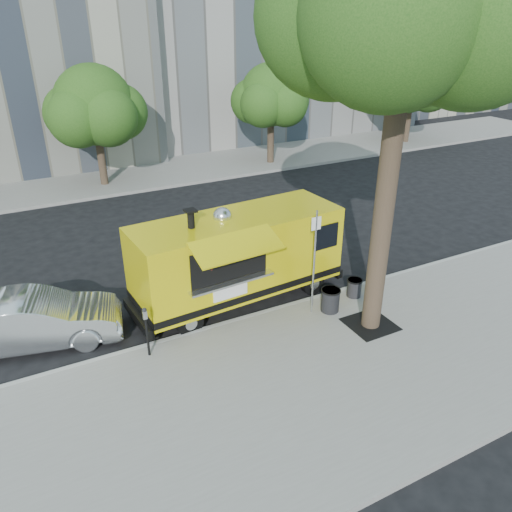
{
  "coord_description": "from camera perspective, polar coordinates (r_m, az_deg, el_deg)",
  "views": [
    {
      "loc": [
        -5.24,
        -11.24,
        7.65
      ],
      "look_at": [
        0.63,
        0.0,
        1.41
      ],
      "focal_mm": 35.0,
      "sensor_mm": 36.0,
      "label": 1
    }
  ],
  "objects": [
    {
      "name": "far_tree_c",
      "position": [
        27.38,
        1.75,
        17.92
      ],
      "size": [
        3.24,
        3.24,
        5.21
      ],
      "color": "#33261C",
      "rests_on": "far_sidewalk"
    },
    {
      "name": "trash_bin_left",
      "position": [
        14.8,
        11.17,
        -3.52
      ],
      "size": [
        0.45,
        0.45,
        0.54
      ],
      "color": "black",
      "rests_on": "sidewalk"
    },
    {
      "name": "food_truck",
      "position": [
        14.06,
        -2.13,
        -0.01
      ],
      "size": [
        6.4,
        3.22,
        3.08
      ],
      "rotation": [
        0.0,
        0.0,
        0.07
      ],
      "color": "#D7C50B",
      "rests_on": "ground"
    },
    {
      "name": "far_tree_d",
      "position": [
        33.51,
        17.54,
        18.62
      ],
      "size": [
        3.78,
        3.78,
        5.64
      ],
      "color": "#33261C",
      "rests_on": "far_sidewalk"
    },
    {
      "name": "tree_well",
      "position": [
        13.75,
        12.91,
        -7.61
      ],
      "size": [
        1.2,
        1.2,
        0.02
      ],
      "primitive_type": "cube",
      "color": "black",
      "rests_on": "sidewalk"
    },
    {
      "name": "sedan",
      "position": [
        13.75,
        -23.99,
        -6.74
      ],
      "size": [
        4.45,
        2.38,
        1.39
      ],
      "primitive_type": "imported",
      "rotation": [
        0.0,
        0.0,
        1.35
      ],
      "color": "silver",
      "rests_on": "ground"
    },
    {
      "name": "trash_bin_right",
      "position": [
        13.96,
        8.49,
        -4.94
      ],
      "size": [
        0.55,
        0.55,
        0.66
      ],
      "color": "black",
      "rests_on": "sidewalk"
    },
    {
      "name": "sidewalk",
      "position": [
        11.72,
        6.55,
        -14.29
      ],
      "size": [
        60.0,
        6.0,
        0.15
      ],
      "primitive_type": "cube",
      "color": "gray",
      "rests_on": "ground"
    },
    {
      "name": "far_tree_b",
      "position": [
        24.61,
        -18.03,
        16.06
      ],
      "size": [
        3.6,
        3.6,
        5.5
      ],
      "color": "#33261C",
      "rests_on": "far_sidewalk"
    },
    {
      "name": "parking_meter",
      "position": [
        12.14,
        -12.44,
        -7.84
      ],
      "size": [
        0.11,
        0.11,
        1.33
      ],
      "color": "black",
      "rests_on": "sidewalk"
    },
    {
      "name": "building_right",
      "position": [
        49.84,
        19.35,
        25.3
      ],
      "size": [
        16.0,
        12.0,
        16.0
      ],
      "primitive_type": "cube",
      "color": "#ABA68E",
      "rests_on": "ground"
    },
    {
      "name": "ground",
      "position": [
        14.58,
        -2.2,
        -5.5
      ],
      "size": [
        120.0,
        120.0,
        0.0
      ],
      "primitive_type": "plane",
      "color": "black",
      "rests_on": "ground"
    },
    {
      "name": "far_sidewalk",
      "position": [
        26.4,
        -15.11,
        8.61
      ],
      "size": [
        60.0,
        5.0,
        0.15
      ],
      "primitive_type": "cube",
      "color": "gray",
      "rests_on": "ground"
    },
    {
      "name": "sign_post",
      "position": [
        13.18,
        6.69,
        -0.12
      ],
      "size": [
        0.28,
        0.06,
        3.0
      ],
      "color": "silver",
      "rests_on": "sidewalk"
    },
    {
      "name": "curb",
      "position": [
        13.83,
        -0.53,
        -7.03
      ],
      "size": [
        60.0,
        0.14,
        0.16
      ],
      "primitive_type": "cube",
      "color": "#999993",
      "rests_on": "ground"
    }
  ]
}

